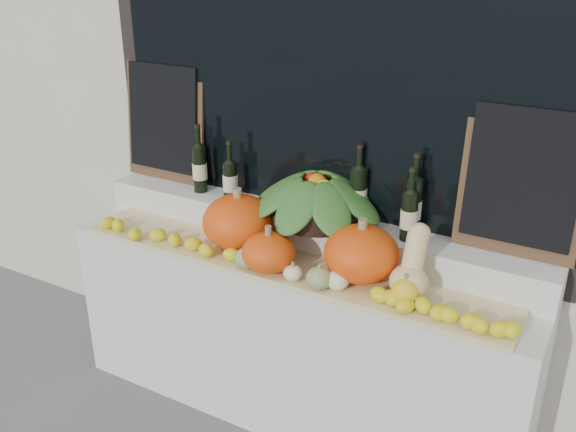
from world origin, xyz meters
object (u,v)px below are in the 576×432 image
(pumpkin_left, at_px, (238,222))
(produce_bowl, at_px, (317,196))
(butternut_squash, at_px, (412,269))
(pumpkin_right, at_px, (361,254))
(wine_bottle_tall, at_px, (358,194))

(pumpkin_left, height_order, produce_bowl, produce_bowl)
(produce_bowl, bearing_deg, butternut_squash, -23.42)
(pumpkin_right, height_order, produce_bowl, produce_bowl)
(pumpkin_left, bearing_deg, butternut_squash, -2.01)
(pumpkin_left, distance_m, butternut_squash, 0.86)
(pumpkin_right, bearing_deg, produce_bowl, 146.27)
(pumpkin_left, xyz_separation_m, wine_bottle_tall, (0.48, 0.28, 0.14))
(pumpkin_right, relative_size, produce_bowl, 0.47)
(pumpkin_left, height_order, wine_bottle_tall, wine_bottle_tall)
(butternut_squash, bearing_deg, pumpkin_left, 177.99)
(pumpkin_right, bearing_deg, butternut_squash, -5.83)
(butternut_squash, relative_size, produce_bowl, 0.43)
(pumpkin_left, xyz_separation_m, produce_bowl, (0.30, 0.21, 0.11))
(butternut_squash, distance_m, produce_bowl, 0.62)
(produce_bowl, relative_size, wine_bottle_tall, 1.86)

